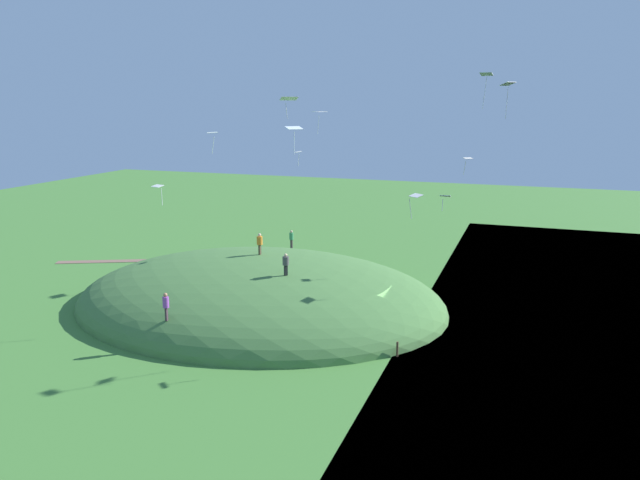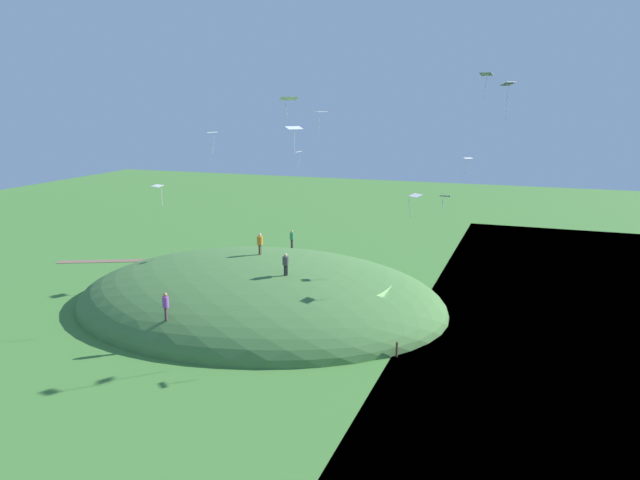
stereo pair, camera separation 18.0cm
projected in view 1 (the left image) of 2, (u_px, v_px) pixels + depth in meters
The scene contains 19 objects.
ground_plane at pixel (370, 322), 44.09m from camera, with size 160.00×160.00×0.00m, color #407631.
grass_hill at pixel (259, 304), 48.15m from camera, with size 29.33×23.59×7.19m, color #447238.
dirt_path at pixel (147, 261), 61.14m from camera, with size 17.41×1.03×0.04m, color brown.
person_near_shore at pixel (260, 241), 48.69m from camera, with size 0.48×0.48×1.73m.
person_watching_kites at pixel (286, 262), 43.51m from camera, with size 0.63×0.63×1.60m.
person_walking_path at pixel (166, 303), 38.85m from camera, with size 0.44×0.44×1.84m.
person_with_child at pixel (291, 237), 55.04m from camera, with size 0.49×0.49×1.64m.
kite_0 at pixel (212, 133), 43.24m from camera, with size 1.17×1.25×1.52m.
kite_1 at pixel (468, 160), 45.26m from camera, with size 0.77×0.71×1.26m.
kite_2 at pixel (319, 113), 53.92m from camera, with size 1.27×1.44×1.93m.
kite_3 at pixel (415, 197), 36.98m from camera, with size 0.94×0.90×1.50m.
kite_4 at pixel (289, 99), 42.03m from camera, with size 1.43×1.33×1.50m.
kite_5 at pixel (299, 153), 52.41m from camera, with size 0.83×0.93×1.29m.
kite_6 at pixel (486, 77), 38.09m from camera, with size 0.85×0.65×2.22m.
kite_7 at pixel (445, 197), 42.02m from camera, with size 0.72×0.56×1.09m.
kite_8 at pixel (158, 187), 38.94m from camera, with size 0.84×0.69×1.32m.
kite_9 at pixel (508, 86), 39.33m from camera, with size 1.04×1.12×2.34m.
kite_10 at pixel (294, 129), 43.63m from camera, with size 1.35×1.37×1.99m.
mooring_post at pixel (397, 349), 38.07m from camera, with size 0.14×0.14×0.98m, color brown.
Camera 1 is at (-10.42, 40.55, 15.47)m, focal length 34.56 mm.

